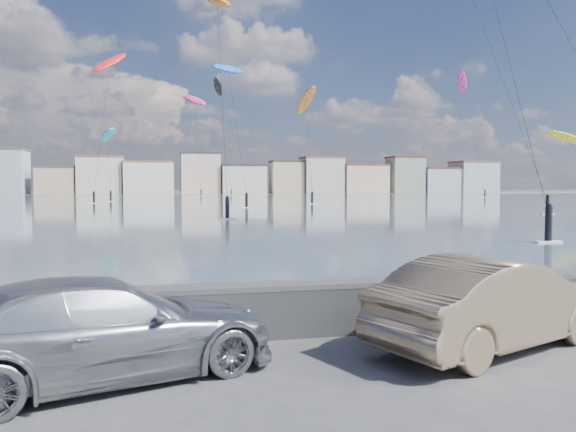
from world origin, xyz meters
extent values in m
plane|color=#333335|center=(0.00, 0.00, 0.00)|extent=(700.00, 700.00, 0.00)
cube|color=#3A4860|center=(0.00, 91.50, 0.01)|extent=(500.00, 177.00, 0.00)
cube|color=#4C473D|center=(0.00, 200.00, 0.01)|extent=(500.00, 60.00, 0.00)
cube|color=#28282B|center=(0.00, 2.70, 0.45)|extent=(400.00, 0.35, 0.90)
cylinder|color=#28282B|center=(0.00, 2.70, 0.90)|extent=(400.00, 0.36, 0.36)
cube|color=#9EA8B7|center=(-51.50, 186.00, 7.00)|extent=(15.00, 12.00, 14.00)
cube|color=#4C423D|center=(-51.50, 186.00, 14.30)|extent=(15.30, 12.24, 0.60)
cube|color=#CCB293|center=(-35.00, 186.00, 4.25)|extent=(12.00, 10.00, 8.50)
cube|color=#4C423D|center=(-35.00, 186.00, 8.80)|extent=(12.24, 10.20, 0.60)
cube|color=beige|center=(-21.50, 186.00, 6.00)|extent=(14.00, 11.00, 12.00)
cube|color=brown|center=(-21.50, 186.00, 12.30)|extent=(14.28, 11.22, 0.60)
cube|color=white|center=(-6.00, 186.00, 5.25)|extent=(16.00, 13.00, 10.50)
cube|color=brown|center=(-6.00, 186.00, 10.80)|extent=(16.32, 13.26, 0.60)
cube|color=beige|center=(11.00, 186.00, 6.75)|extent=(13.00, 10.00, 13.50)
cube|color=#2D2D33|center=(11.00, 186.00, 13.80)|extent=(13.26, 10.20, 0.60)
cube|color=silver|center=(25.50, 186.00, 4.75)|extent=(15.00, 12.00, 9.50)
cube|color=#2D2D33|center=(25.50, 186.00, 9.80)|extent=(15.30, 12.24, 0.60)
cube|color=beige|center=(41.00, 186.00, 5.50)|extent=(11.00, 9.00, 11.00)
cube|color=#383330|center=(41.00, 186.00, 11.30)|extent=(11.22, 9.18, 0.60)
cube|color=beige|center=(54.00, 186.00, 6.25)|extent=(14.00, 11.00, 12.50)
cube|color=brown|center=(54.00, 186.00, 12.80)|extent=(14.28, 11.22, 0.60)
cube|color=beige|center=(69.50, 186.00, 5.00)|extent=(16.00, 12.00, 10.00)
cube|color=brown|center=(69.50, 186.00, 10.30)|extent=(16.32, 12.24, 0.60)
cube|color=gray|center=(86.00, 186.00, 6.50)|extent=(12.00, 10.00, 13.00)
cube|color=#562D23|center=(86.00, 186.00, 13.30)|extent=(12.24, 10.20, 0.60)
cube|color=#B2B7C6|center=(99.50, 186.00, 4.50)|extent=(14.00, 11.00, 9.00)
cube|color=#562D23|center=(99.50, 186.00, 9.30)|extent=(14.28, 11.22, 0.60)
cube|color=#B2B7C6|center=(114.00, 186.00, 5.75)|extent=(15.00, 12.00, 11.50)
cube|color=brown|center=(114.00, 186.00, 11.80)|extent=(15.30, 12.24, 0.60)
imported|color=#A1A3A8|center=(-2.43, 1.07, 0.75)|extent=(5.56, 3.64, 1.50)
imported|color=tan|center=(4.05, 1.27, 0.80)|extent=(5.12, 3.39, 1.60)
ellipsoid|color=orange|center=(4.05, 50.58, 21.45)|extent=(3.33, 8.04, 3.84)
cube|color=white|center=(3.75, 39.86, 0.05)|extent=(1.40, 0.42, 0.08)
cylinder|color=black|center=(3.75, 39.86, 0.95)|extent=(0.36, 0.36, 1.70)
sphere|color=black|center=(3.75, 39.86, 1.85)|extent=(0.28, 0.28, 0.28)
cylinder|color=black|center=(3.90, 45.22, 11.38)|extent=(0.33, 10.74, 20.17)
ellipsoid|color=#19BFBF|center=(-11.50, 102.85, 12.38)|extent=(5.06, 11.06, 3.47)
cube|color=white|center=(-10.59, 96.46, 0.05)|extent=(1.40, 0.42, 0.08)
cylinder|color=black|center=(-10.59, 96.46, 0.95)|extent=(0.36, 0.36, 1.70)
sphere|color=black|center=(-10.59, 96.46, 1.85)|extent=(0.28, 0.28, 0.28)
cylinder|color=black|center=(-11.05, 99.66, 6.84)|extent=(0.95, 6.42, 11.10)
ellipsoid|color=blue|center=(8.31, 78.82, 20.55)|extent=(7.79, 11.18, 3.72)
cube|color=white|center=(8.86, 63.50, 0.05)|extent=(1.40, 0.42, 0.08)
cylinder|color=black|center=(8.86, 63.50, 0.95)|extent=(0.36, 0.36, 1.70)
sphere|color=black|center=(8.86, 63.50, 1.85)|extent=(0.28, 0.28, 0.28)
cylinder|color=black|center=(8.59, 71.16, 10.92)|extent=(0.58, 15.34, 19.27)
cube|color=white|center=(35.37, 40.80, 0.05)|extent=(1.40, 0.42, 0.08)
cylinder|color=black|center=(35.37, 40.80, 0.95)|extent=(0.36, 0.36, 1.70)
sphere|color=black|center=(35.37, 40.80, 1.85)|extent=(0.28, 0.28, 0.28)
cylinder|color=black|center=(33.43, 47.62, 17.05)|extent=(3.93, 13.69, 31.51)
ellipsoid|color=orange|center=(21.64, 83.06, 16.85)|extent=(2.87, 9.00, 4.99)
cube|color=white|center=(20.78, 75.64, 0.05)|extent=(1.40, 0.42, 0.08)
cylinder|color=black|center=(20.78, 75.64, 0.95)|extent=(0.36, 0.36, 1.70)
sphere|color=black|center=(20.78, 75.64, 1.85)|extent=(0.28, 0.28, 0.28)
cylinder|color=black|center=(21.21, 79.35, 9.07)|extent=(0.89, 7.45, 15.56)
ellipsoid|color=yellow|center=(81.24, 95.63, 13.00)|extent=(10.06, 3.90, 3.95)
cube|color=white|center=(17.18, 16.92, 0.05)|extent=(1.40, 0.42, 0.08)
cylinder|color=black|center=(17.18, 16.92, 0.95)|extent=(0.36, 0.36, 1.70)
sphere|color=black|center=(17.18, 16.92, 1.85)|extent=(0.28, 0.28, 0.28)
cylinder|color=black|center=(18.60, 22.91, 10.92)|extent=(2.89, 12.00, 19.26)
ellipsoid|color=#E5338C|center=(71.98, 121.83, 28.71)|extent=(6.16, 7.44, 5.52)
cube|color=white|center=(74.96, 115.30, 0.05)|extent=(1.40, 0.42, 0.08)
cylinder|color=black|center=(74.96, 115.30, 0.95)|extent=(0.36, 0.36, 1.70)
sphere|color=black|center=(74.96, 115.30, 1.85)|extent=(0.28, 0.28, 0.28)
cylinder|color=black|center=(73.47, 118.57, 15.01)|extent=(3.01, 6.57, 27.42)
ellipsoid|color=#E5338C|center=(7.37, 153.98, 26.97)|extent=(8.14, 9.77, 5.77)
cube|color=white|center=(8.65, 147.61, 0.05)|extent=(1.40, 0.42, 0.08)
cylinder|color=black|center=(8.65, 147.61, 0.95)|extent=(0.36, 0.36, 1.70)
sphere|color=black|center=(8.65, 147.61, 1.85)|extent=(0.28, 0.28, 0.28)
cylinder|color=black|center=(8.01, 150.79, 14.13)|extent=(1.31, 6.41, 25.67)
ellipsoid|color=black|center=(14.49, 158.58, 31.70)|extent=(4.30, 8.03, 5.27)
cube|color=white|center=(17.44, 152.29, 0.05)|extent=(1.40, 0.42, 0.08)
cylinder|color=black|center=(17.44, 152.29, 0.95)|extent=(0.36, 0.36, 1.70)
sphere|color=black|center=(17.44, 152.29, 1.85)|extent=(0.28, 0.28, 0.28)
cylinder|color=black|center=(15.97, 155.44, 16.50)|extent=(2.99, 6.33, 30.40)
ellipsoid|color=red|center=(-10.66, 99.79, 25.13)|extent=(7.15, 5.98, 5.73)
cube|color=white|center=(-12.35, 86.97, 0.05)|extent=(1.40, 0.42, 0.08)
cylinder|color=black|center=(-12.35, 86.97, 0.95)|extent=(0.36, 0.36, 1.70)
sphere|color=black|center=(-12.35, 86.97, 1.85)|extent=(0.28, 0.28, 0.28)
cylinder|color=black|center=(-11.50, 93.38, 13.21)|extent=(1.72, 12.84, 23.84)
camera|label=1|loc=(-1.54, -7.40, 2.83)|focal=35.00mm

